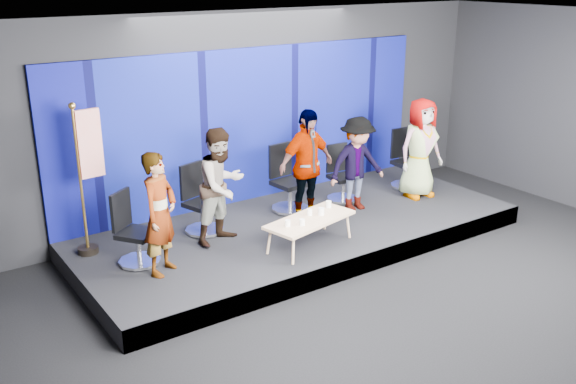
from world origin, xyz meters
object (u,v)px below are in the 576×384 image
at_px(panelist_a, 160,214).
at_px(mug_a, 288,223).
at_px(panelist_e, 420,148).
at_px(mug_b, 302,222).
at_px(mug_e, 329,204).
at_px(flag_stand, 88,175).
at_px(chair_a, 135,240).
at_px(mug_d, 321,211).
at_px(panelist_d, 357,164).
at_px(chair_e, 406,168).
at_px(chair_c, 288,189).
at_px(panelist_c, 306,166).
at_px(coffee_table, 310,221).
at_px(panelist_b, 222,186).
at_px(chair_d, 341,182).
at_px(mug_c, 310,212).
at_px(chair_b, 201,210).

height_order(panelist_a, mug_a, panelist_a).
xyz_separation_m(panelist_e, mug_b, (-3.10, -0.82, -0.40)).
bearing_deg(mug_e, flag_stand, 156.27).
height_order(chair_a, mug_d, chair_a).
relative_size(panelist_d, chair_e, 1.46).
bearing_deg(mug_b, chair_c, 62.18).
distance_m(panelist_a, mug_b, 1.98).
xyz_separation_m(panelist_c, coffee_table, (-0.58, -0.89, -0.50)).
xyz_separation_m(panelist_c, chair_e, (2.46, 0.26, -0.54)).
bearing_deg(chair_e, panelist_d, -161.35).
height_order(panelist_b, mug_e, panelist_b).
relative_size(chair_d, panelist_e, 0.56).
bearing_deg(mug_e, chair_c, 86.48).
relative_size(panelist_d, coffee_table, 1.06).
bearing_deg(panelist_d, mug_c, -149.38).
height_order(chair_d, mug_b, chair_d).
bearing_deg(panelist_a, panelist_b, -14.34).
distance_m(mug_d, mug_e, 0.33).
bearing_deg(panelist_e, chair_d, 159.23).
bearing_deg(panelist_e, chair_b, 174.97).
relative_size(panelist_a, chair_c, 1.49).
bearing_deg(mug_a, panelist_a, 163.83).
distance_m(panelist_b, mug_a, 1.14).
relative_size(panelist_d, mug_d, 15.05).
bearing_deg(mug_d, chair_b, 133.06).
bearing_deg(chair_e, flag_stand, -179.23).
xyz_separation_m(panelist_a, mug_b, (1.86, -0.57, -0.35)).
height_order(panelist_c, chair_d, panelist_c).
distance_m(chair_a, mug_b, 2.31).
distance_m(chair_b, panelist_e, 4.00).
relative_size(panelist_b, flag_stand, 0.79).
xyz_separation_m(chair_d, mug_d, (-1.40, -1.25, 0.16)).
bearing_deg(mug_e, chair_a, 166.41).
bearing_deg(chair_e, panelist_b, -171.00).
distance_m(panelist_e, mug_e, 2.44).
bearing_deg(panelist_c, coffee_table, -129.00).
relative_size(panelist_c, chair_d, 1.85).
relative_size(chair_a, panelist_c, 0.57).
xyz_separation_m(chair_d, mug_c, (-1.55, -1.17, 0.15)).
distance_m(chair_b, mug_e, 1.94).
distance_m(chair_d, mug_d, 1.88).
height_order(panelist_b, chair_d, panelist_b).
bearing_deg(chair_c, mug_a, -130.48).
bearing_deg(chair_e, chair_c, 179.34).
bearing_deg(chair_c, chair_e, -11.84).
bearing_deg(panelist_d, chair_c, 152.98).
bearing_deg(chair_c, chair_b, 174.80).
bearing_deg(panelist_b, chair_a, 163.19).
bearing_deg(panelist_b, chair_e, -12.84).
bearing_deg(panelist_c, panelist_b, 174.36).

